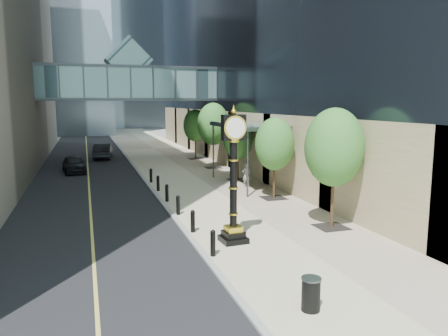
{
  "coord_description": "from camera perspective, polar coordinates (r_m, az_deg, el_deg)",
  "views": [
    {
      "loc": [
        -7.09,
        -14.15,
        5.8
      ],
      "look_at": [
        -0.61,
        6.19,
        2.57
      ],
      "focal_mm": 35.0,
      "sensor_mm": 36.0,
      "label": 1
    }
  ],
  "objects": [
    {
      "name": "curb",
      "position": [
        54.61,
        -13.29,
        2.31
      ],
      "size": [
        0.25,
        180.0,
        0.07
      ],
      "primitive_type": "cube",
      "color": "gray",
      "rests_on": "ground"
    },
    {
      "name": "street_clock",
      "position": [
        17.76,
        1.24,
        -2.32
      ],
      "size": [
        1.1,
        1.1,
        5.48
      ],
      "rotation": [
        0.0,
        0.0,
        0.08
      ],
      "color": "black",
      "rests_on": "sidewalk"
    },
    {
      "name": "skywalk",
      "position": [
        42.39,
        -12.35,
        11.0
      ],
      "size": [
        17.0,
        4.2,
        5.8
      ],
      "color": "slate",
      "rests_on": "ground"
    },
    {
      "name": "pedestrian",
      "position": [
        29.85,
        2.95,
        -0.92
      ],
      "size": [
        0.6,
        0.41,
        1.61
      ],
      "primitive_type": "imported",
      "rotation": [
        0.0,
        0.0,
        3.11
      ],
      "color": "#A29D95",
      "rests_on": "sidewalk"
    },
    {
      "name": "street_trees",
      "position": [
        31.97,
        1.91,
        4.61
      ],
      "size": [
        2.77,
        28.56,
        5.69
      ],
      "color": "black",
      "rests_on": "sidewalk"
    },
    {
      "name": "car_far",
      "position": [
        46.77,
        -15.52,
        2.16
      ],
      "size": [
        2.2,
        4.93,
        1.57
      ],
      "primitive_type": "imported",
      "rotation": [
        0.0,
        0.0,
        3.03
      ],
      "color": "black",
      "rests_on": "road"
    },
    {
      "name": "trash_bin",
      "position": [
        12.81,
        11.27,
        -15.97
      ],
      "size": [
        0.69,
        0.69,
        0.9
      ],
      "primitive_type": "cylinder",
      "rotation": [
        0.0,
        0.0,
        0.41
      ],
      "color": "black",
      "rests_on": "sidewalk"
    },
    {
      "name": "distant_tower_c",
      "position": [
        136.78,
        -17.92,
        19.46
      ],
      "size": [
        22.0,
        22.0,
        65.0
      ],
      "primitive_type": "cube",
      "color": "#9FB4C8",
      "rests_on": "ground"
    },
    {
      "name": "entrance_canopy",
      "position": [
        30.11,
        2.91,
        5.53
      ],
      "size": [
        3.0,
        8.0,
        4.38
      ],
      "color": "#383F44",
      "rests_on": "ground"
    },
    {
      "name": "car_near",
      "position": [
        38.2,
        -19.0,
        0.52
      ],
      "size": [
        2.11,
        4.36,
        1.43
      ],
      "primitive_type": "imported",
      "rotation": [
        0.0,
        0.0,
        0.1
      ],
      "color": "black",
      "rests_on": "road"
    },
    {
      "name": "bollard_row",
      "position": [
        24.15,
        -6.79,
        -4.12
      ],
      "size": [
        0.2,
        16.2,
        0.9
      ],
      "color": "black",
      "rests_on": "sidewalk"
    },
    {
      "name": "sidewalk",
      "position": [
        55.05,
        -9.13,
        2.48
      ],
      "size": [
        8.0,
        180.0,
        0.06
      ],
      "primitive_type": "cube",
      "color": "#B8AD8D",
      "rests_on": "ground"
    },
    {
      "name": "road",
      "position": [
        54.46,
        -17.49,
        2.1
      ],
      "size": [
        8.0,
        180.0,
        0.02
      ],
      "primitive_type": "cube",
      "color": "black",
      "rests_on": "ground"
    },
    {
      "name": "ground",
      "position": [
        16.85,
        8.56,
        -11.63
      ],
      "size": [
        320.0,
        320.0,
        0.0
      ],
      "primitive_type": "plane",
      "color": "gray",
      "rests_on": "ground"
    }
  ]
}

